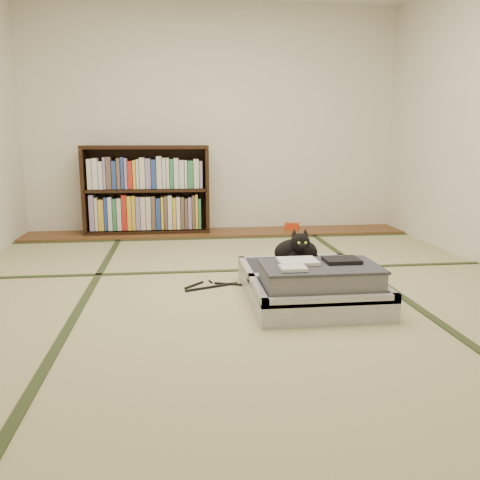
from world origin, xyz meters
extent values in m
plane|color=tan|center=(0.00, 0.00, 0.00)|extent=(4.50, 4.50, 0.00)
cube|color=brown|center=(0.00, 2.00, 0.01)|extent=(4.00, 0.50, 0.02)
cube|color=red|center=(0.83, 2.03, 0.06)|extent=(0.17, 0.13, 0.07)
plane|color=silver|center=(0.00, 2.25, 1.20)|extent=(4.00, 0.00, 4.00)
plane|color=silver|center=(0.00, -2.25, 1.20)|extent=(4.00, 0.00, 4.00)
cube|color=#2D381E|center=(-1.00, 0.00, 0.00)|extent=(0.05, 4.50, 0.01)
cube|color=#2D381E|center=(1.00, 0.00, 0.00)|extent=(0.05, 4.50, 0.01)
cube|color=#2D381E|center=(0.00, 0.40, 0.00)|extent=(4.00, 0.05, 0.01)
cube|color=#2D381E|center=(0.00, 1.70, 0.00)|extent=(4.00, 0.05, 0.01)
cube|color=black|center=(-1.36, 2.07, 0.47)|extent=(0.04, 0.30, 0.83)
cube|color=black|center=(-0.10, 2.07, 0.47)|extent=(0.04, 0.30, 0.83)
cube|color=black|center=(-0.73, 2.07, 0.03)|extent=(1.30, 0.30, 0.04)
cube|color=black|center=(-0.73, 2.07, 0.91)|extent=(1.30, 0.30, 0.04)
cube|color=black|center=(-0.73, 2.07, 0.47)|extent=(1.24, 0.30, 0.03)
cube|color=black|center=(-0.73, 2.21, 0.47)|extent=(1.30, 0.02, 0.83)
cube|color=gray|center=(-0.73, 2.05, 0.25)|extent=(1.17, 0.21, 0.35)
cube|color=gray|center=(-0.73, 2.05, 0.66)|extent=(1.17, 0.21, 0.32)
cube|color=silver|center=(0.40, -0.58, 0.07)|extent=(0.77, 0.51, 0.13)
cube|color=#2C2C33|center=(0.40, -0.58, 0.10)|extent=(0.68, 0.43, 0.10)
cube|color=silver|center=(0.40, -0.82, 0.14)|extent=(0.77, 0.04, 0.05)
cube|color=silver|center=(0.40, -0.35, 0.14)|extent=(0.77, 0.04, 0.05)
cube|color=silver|center=(0.04, -0.58, 0.14)|extent=(0.04, 0.51, 0.05)
cube|color=silver|center=(0.76, -0.58, 0.14)|extent=(0.04, 0.51, 0.05)
cube|color=silver|center=(0.40, -0.07, 0.07)|extent=(0.77, 0.51, 0.13)
cube|color=#2C2C33|center=(0.40, -0.07, 0.10)|extent=(0.68, 0.43, 0.10)
cube|color=silver|center=(0.40, -0.31, 0.14)|extent=(0.77, 0.04, 0.05)
cube|color=silver|center=(0.40, 0.16, 0.14)|extent=(0.77, 0.04, 0.05)
cube|color=silver|center=(0.04, -0.07, 0.14)|extent=(0.04, 0.51, 0.05)
cube|color=silver|center=(0.76, -0.07, 0.14)|extent=(0.04, 0.51, 0.05)
cylinder|color=black|center=(0.40, -0.33, 0.14)|extent=(0.69, 0.02, 0.02)
cube|color=gray|center=(0.40, -0.58, 0.19)|extent=(0.65, 0.40, 0.13)
cube|color=#3C3B43|center=(0.40, -0.58, 0.27)|extent=(0.67, 0.42, 0.02)
cube|color=silver|center=(0.28, -0.53, 0.29)|extent=(0.22, 0.18, 0.02)
cube|color=black|center=(0.54, -0.53, 0.29)|extent=(0.20, 0.16, 0.02)
cube|color=silver|center=(0.22, -0.68, 0.29)|extent=(0.14, 0.12, 0.02)
cube|color=white|center=(0.18, -0.83, 0.07)|extent=(0.06, 0.01, 0.04)
cube|color=white|center=(0.30, -0.83, 0.06)|extent=(0.05, 0.01, 0.04)
cube|color=orange|center=(0.66, -0.83, 0.07)|extent=(0.05, 0.01, 0.04)
cube|color=#197F33|center=(0.58, -0.83, 0.09)|extent=(0.04, 0.01, 0.03)
ellipsoid|color=black|center=(0.38, -0.06, 0.24)|extent=(0.30, 0.19, 0.18)
ellipsoid|color=black|center=(0.38, -0.14, 0.22)|extent=(0.15, 0.11, 0.11)
ellipsoid|color=black|center=(0.38, -0.17, 0.33)|extent=(0.13, 0.12, 0.12)
sphere|color=black|center=(0.38, -0.23, 0.31)|extent=(0.06, 0.06, 0.06)
cone|color=black|center=(0.34, -0.15, 0.39)|extent=(0.04, 0.05, 0.06)
cone|color=black|center=(0.42, -0.15, 0.39)|extent=(0.04, 0.05, 0.06)
sphere|color=#A5BF33|center=(0.36, -0.23, 0.34)|extent=(0.02, 0.02, 0.02)
sphere|color=#A5BF33|center=(0.40, -0.23, 0.34)|extent=(0.02, 0.02, 0.02)
cylinder|color=black|center=(0.48, 0.03, 0.17)|extent=(0.18, 0.11, 0.03)
torus|color=white|center=(0.56, -0.05, 0.15)|extent=(0.11, 0.11, 0.01)
torus|color=white|center=(0.57, -0.05, 0.17)|extent=(0.09, 0.09, 0.01)
cube|color=black|center=(-0.19, -0.03, 0.01)|extent=(0.37, 0.17, 0.01)
cube|color=black|center=(-0.31, 0.02, 0.01)|extent=(0.14, 0.16, 0.01)
cube|color=black|center=(-0.07, 0.02, 0.01)|extent=(0.19, 0.08, 0.01)
cylinder|color=black|center=(-0.19, 0.10, 0.01)|extent=(0.03, 0.07, 0.01)
camera|label=1|loc=(-0.40, -3.34, 0.98)|focal=38.00mm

